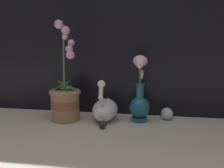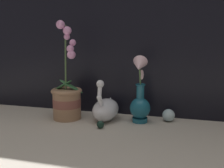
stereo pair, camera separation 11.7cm
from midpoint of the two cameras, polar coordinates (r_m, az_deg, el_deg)
The scene contains 6 objects.
ground_plane at distance 1.09m, azimuth 1.30°, elevation -10.41°, with size 2.80×2.80×0.00m, color #BCB2A3.
orchid_potted_plant at distance 1.25m, azimuth -7.15°, elevation -2.92°, with size 0.16×0.15×0.46m.
swan_figurine at distance 1.23m, azimuth 1.39°, elevation -5.38°, with size 0.11×0.22×0.20m.
blue_vase at distance 1.19m, azimuth 8.92°, elevation -3.42°, with size 0.09×0.13×0.31m.
glass_sphere at distance 1.25m, azimuth 14.88°, elevation -6.62°, with size 0.06×0.06×0.06m.
glass_bauble at distance 1.12m, azimuth 0.48°, elevation -8.86°, with size 0.03×0.03×0.03m.
Camera 2 is at (0.31, -0.98, 0.37)m, focal length 42.00 mm.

